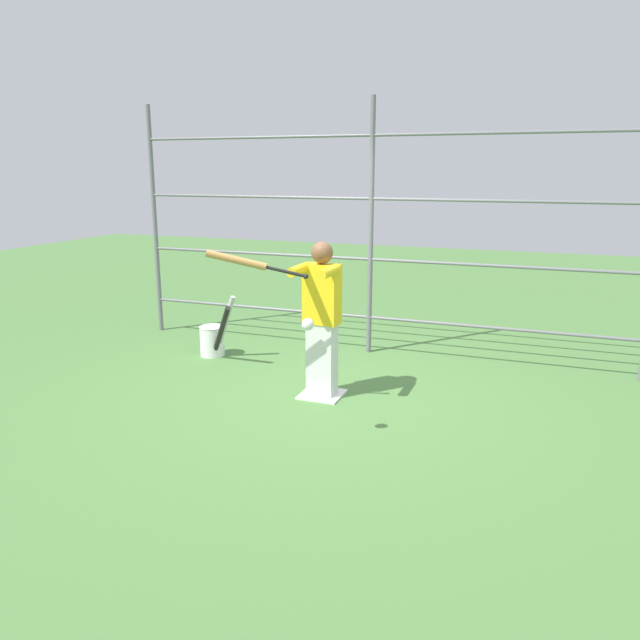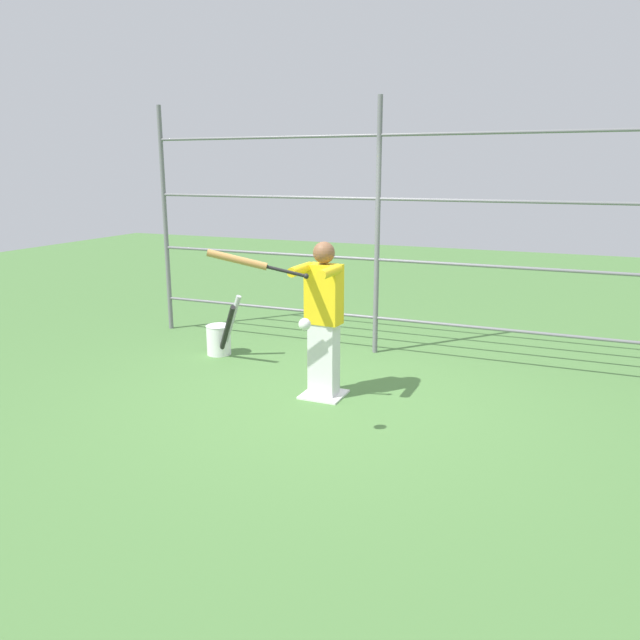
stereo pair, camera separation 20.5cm
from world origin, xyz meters
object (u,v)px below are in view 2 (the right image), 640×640
baseball_bat_swinging (246,262)px  softball_in_flight (305,324)px  bat_bucket (220,338)px  batter (323,315)px

baseball_bat_swinging → softball_in_flight: bearing=148.9°
baseball_bat_swinging → bat_bucket: bearing=-49.7°
softball_in_flight → baseball_bat_swinging: bearing=-31.1°
batter → bat_bucket: bearing=-25.5°
baseball_bat_swinging → softball_in_flight: 0.98m
baseball_bat_swinging → batter: bearing=-130.7°
softball_in_flight → batter: bearing=-74.9°
batter → baseball_bat_swinging: size_ratio=1.78×
batter → baseball_bat_swinging: batter is taller
softball_in_flight → bat_bucket: bearing=-43.5°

